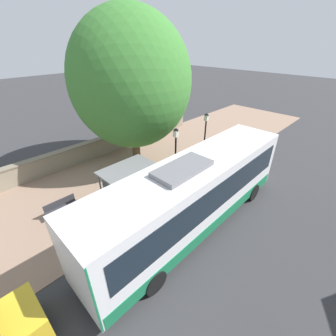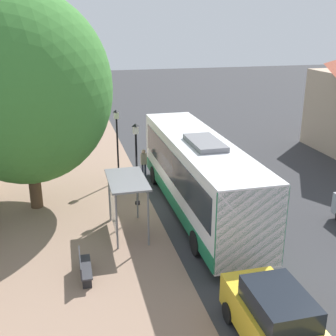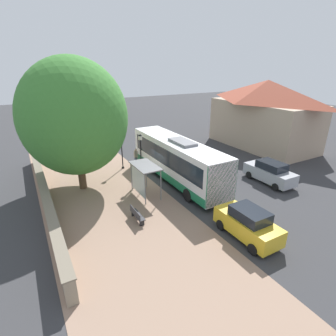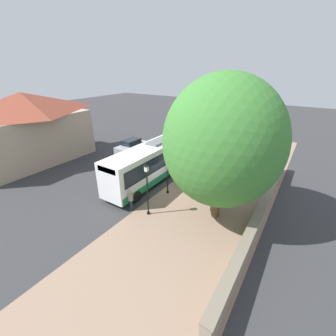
# 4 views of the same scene
# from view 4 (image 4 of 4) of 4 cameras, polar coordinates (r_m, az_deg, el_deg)

# --- Properties ---
(ground_plane) EXTENTS (120.00, 120.00, 0.00)m
(ground_plane) POSITION_cam_4_polar(r_m,az_deg,el_deg) (20.99, -0.91, -5.17)
(ground_plane) COLOR #353538
(ground_plane) RESTS_ON ground
(sidewalk_plaza) EXTENTS (9.00, 44.00, 0.02)m
(sidewalk_plaza) POSITION_cam_4_polar(r_m,az_deg,el_deg) (19.20, 10.46, -8.67)
(sidewalk_plaza) COLOR #937560
(sidewalk_plaza) RESTS_ON ground
(stone_wall) EXTENTS (0.60, 20.00, 1.39)m
(stone_wall) POSITION_cam_4_polar(r_m,az_deg,el_deg) (18.04, 22.69, -10.14)
(stone_wall) COLOR gray
(stone_wall) RESTS_ON ground
(background_building) EXTENTS (7.07, 12.91, 7.88)m
(background_building) POSITION_cam_4_polar(r_m,az_deg,el_deg) (30.06, -31.90, 8.68)
(background_building) COLOR tan
(background_building) RESTS_ON ground
(bus) EXTENTS (2.67, 11.88, 3.83)m
(bus) POSITION_cam_4_polar(r_m,az_deg,el_deg) (21.87, -3.62, 1.82)
(bus) COLOR white
(bus) RESTS_ON ground
(bus_shelter) EXTENTS (1.57, 2.88, 2.50)m
(bus_shelter) POSITION_cam_4_polar(r_m,az_deg,el_deg) (21.07, 6.46, 1.02)
(bus_shelter) COLOR slate
(bus_shelter) RESTS_ON ground
(pedestrian) EXTENTS (0.34, 0.23, 1.71)m
(pedestrian) POSITION_cam_4_polar(r_m,az_deg,el_deg) (17.81, -9.50, -7.66)
(pedestrian) COLOR #2D3347
(pedestrian) RESTS_ON ground
(bench) EXTENTS (0.40, 1.65, 0.88)m
(bench) POSITION_cam_4_polar(r_m,az_deg,el_deg) (23.63, 13.74, -1.06)
(bench) COLOR #333338
(bench) RESTS_ON ground
(street_lamp_near) EXTENTS (0.28, 0.28, 4.14)m
(street_lamp_near) POSITION_cam_4_polar(r_m,az_deg,el_deg) (16.37, -5.30, -4.56)
(street_lamp_near) COLOR black
(street_lamp_near) RESTS_ON ground
(street_lamp_far) EXTENTS (0.28, 0.28, 4.15)m
(street_lamp_far) POSITION_cam_4_polar(r_m,az_deg,el_deg) (19.12, -0.09, 0.04)
(street_lamp_far) COLOR black
(street_lamp_far) RESTS_ON ground
(shade_tree) EXTENTS (7.93, 7.93, 10.20)m
(shade_tree) POSITION_cam_4_polar(r_m,az_deg,el_deg) (15.16, 13.72, 6.33)
(shade_tree) COLOR brown
(shade_tree) RESTS_ON ground
(parked_car_behind_bus) EXTENTS (1.84, 4.06, 1.90)m
(parked_car_behind_bus) POSITION_cam_4_polar(r_m,az_deg,el_deg) (29.24, 7.92, 5.35)
(parked_car_behind_bus) COLOR gold
(parked_car_behind_bus) RESTS_ON ground
(parked_car_far_lane) EXTENTS (1.88, 4.42, 1.89)m
(parked_car_far_lane) POSITION_cam_4_polar(r_m,az_deg,el_deg) (29.36, -9.34, 5.34)
(parked_car_far_lane) COLOR #9EA0A8
(parked_car_far_lane) RESTS_ON ground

